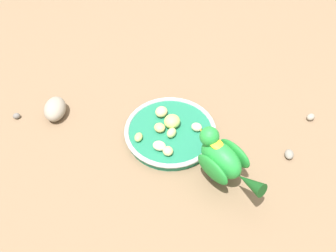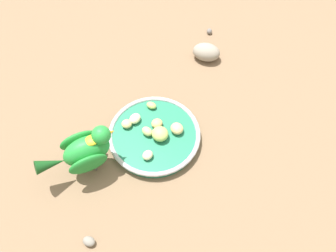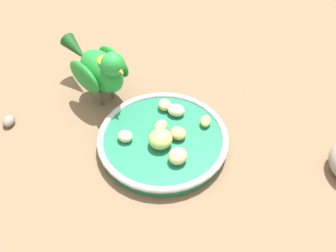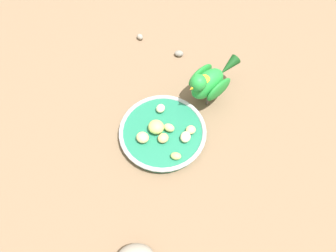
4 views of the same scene
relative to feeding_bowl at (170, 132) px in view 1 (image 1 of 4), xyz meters
The scene contains 15 objects.
ground_plane 0.03m from the feeding_bowl, 64.15° to the right, with size 4.00×4.00×0.00m, color #7A6047.
feeding_bowl is the anchor object (origin of this frame).
apple_piece_0 0.08m from the feeding_bowl, 132.87° to the right, with size 0.03×0.02×0.02m, color #B2CC66.
apple_piece_1 0.03m from the feeding_bowl, 102.00° to the left, with size 0.04×0.04×0.03m, color #B2CC66.
apple_piece_2 0.06m from the feeding_bowl, 140.26° to the left, with size 0.03×0.03×0.02m, color #E5C67F.
apple_piece_3 0.06m from the feeding_bowl, 28.53° to the left, with size 0.03×0.02×0.02m, color beige.
apple_piece_4 0.03m from the feeding_bowl, 153.18° to the right, with size 0.03×0.02×0.02m, color tan.
apple_piece_5 0.07m from the feeding_bowl, 68.33° to the right, with size 0.02×0.02×0.02m, color #E5C67F.
apple_piece_6 0.06m from the feeding_bowl, 88.26° to the right, with size 0.03×0.02×0.02m, color beige.
apple_piece_7 0.02m from the feeding_bowl, 54.70° to the right, with size 0.03×0.02×0.02m, color #C6D17A.
parrot 0.17m from the feeding_bowl, 22.58° to the right, with size 0.17×0.11×0.13m.
rock_large 0.29m from the feeding_bowl, 166.70° to the right, with size 0.07×0.05×0.05m, color gray.
pebble_0 0.28m from the feeding_bowl, 13.65° to the left, with size 0.03×0.02×0.02m, color gray.
pebble_1 0.35m from the feeding_bowl, 35.34° to the left, with size 0.02×0.02×0.02m, color gray.
pebble_2 0.38m from the feeding_bowl, 162.06° to the right, with size 0.02×0.01×0.02m, color slate.
Camera 1 is at (0.25, -0.50, 0.69)m, focal length 40.64 mm.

